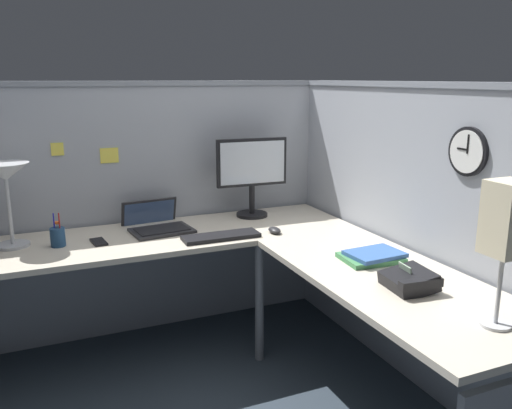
{
  "coord_description": "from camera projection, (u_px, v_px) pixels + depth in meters",
  "views": [
    {
      "loc": [
        -0.97,
        -2.4,
        1.6
      ],
      "look_at": [
        0.21,
        0.32,
        0.89
      ],
      "focal_mm": 37.23,
      "sensor_mm": 36.0,
      "label": 1
    }
  ],
  "objects": [
    {
      "name": "monitor",
      "position": [
        252.0,
        171.0,
        3.35
      ],
      "size": [
        0.46,
        0.2,
        0.5
      ],
      "color": "black",
      "rests_on": "desk"
    },
    {
      "name": "office_phone",
      "position": [
        410.0,
        281.0,
        2.22
      ],
      "size": [
        0.21,
        0.22,
        0.11
      ],
      "color": "black",
      "rests_on": "desk"
    },
    {
      "name": "pinned_note_middle",
      "position": [
        109.0,
        155.0,
        3.15
      ],
      "size": [
        0.11,
        0.0,
        0.09
      ],
      "primitive_type": "cube",
      "color": "#EAD84C"
    },
    {
      "name": "book_stack",
      "position": [
        372.0,
        256.0,
        2.58
      ],
      "size": [
        0.3,
        0.23,
        0.04
      ],
      "color": "#3F7F4C",
      "rests_on": "desk"
    },
    {
      "name": "pen_cup",
      "position": [
        58.0,
        237.0,
        2.79
      ],
      "size": [
        0.08,
        0.08,
        0.18
      ],
      "color": "navy",
      "rests_on": "desk"
    },
    {
      "name": "ground_plane",
      "position": [
        244.0,
        378.0,
        2.89
      ],
      "size": [
        6.8,
        6.8,
        0.0
      ],
      "primitive_type": "plane",
      "color": "#2D3842"
    },
    {
      "name": "desk",
      "position": [
        220.0,
        277.0,
        2.65
      ],
      "size": [
        2.35,
        2.15,
        0.73
      ],
      "color": "beige",
      "rests_on": "ground"
    },
    {
      "name": "laptop",
      "position": [
        156.0,
        224.0,
        3.14
      ],
      "size": [
        0.38,
        0.41,
        0.22
      ],
      "color": "#232326",
      "rests_on": "desk"
    },
    {
      "name": "computer_mouse",
      "position": [
        275.0,
        230.0,
        3.04
      ],
      "size": [
        0.06,
        0.1,
        0.03
      ],
      "primitive_type": "ellipsoid",
      "color": "#232326",
      "rests_on": "desk"
    },
    {
      "name": "keyboard",
      "position": [
        221.0,
        236.0,
        2.94
      ],
      "size": [
        0.43,
        0.15,
        0.02
      ],
      "primitive_type": "cube",
      "rotation": [
        0.0,
        0.0,
        -0.01
      ],
      "color": "black",
      "rests_on": "desk"
    },
    {
      "name": "cell_phone",
      "position": [
        99.0,
        242.0,
        2.86
      ],
      "size": [
        0.08,
        0.15,
        0.01
      ],
      "primitive_type": "cube",
      "rotation": [
        0.0,
        0.0,
        0.11
      ],
      "color": "black",
      "rests_on": "desk"
    },
    {
      "name": "cubicle_wall_back",
      "position": [
        138.0,
        209.0,
        3.34
      ],
      "size": [
        2.57,
        0.12,
        1.58
      ],
      "color": "#999EA8",
      "rests_on": "ground"
    },
    {
      "name": "cubicle_wall_right",
      "position": [
        414.0,
        234.0,
        2.81
      ],
      "size": [
        0.12,
        2.37,
        1.58
      ],
      "color": "#999EA8",
      "rests_on": "ground"
    },
    {
      "name": "desk_lamp_dome",
      "position": [
        6.0,
        179.0,
        2.72
      ],
      "size": [
        0.24,
        0.24,
        0.44
      ],
      "color": "#B7BABF",
      "rests_on": "desk"
    },
    {
      "name": "pinned_note_leftmost",
      "position": [
        57.0,
        149.0,
        3.03
      ],
      "size": [
        0.07,
        0.0,
        0.07
      ],
      "primitive_type": "cube",
      "color": "#EAD84C"
    },
    {
      "name": "desk_lamp_paper",
      "position": [
        507.0,
        223.0,
        1.82
      ],
      "size": [
        0.13,
        0.13,
        0.53
      ],
      "color": "#B7BABF",
      "rests_on": "desk"
    },
    {
      "name": "wall_clock",
      "position": [
        469.0,
        152.0,
        2.34
      ],
      "size": [
        0.04,
        0.22,
        0.22
      ],
      "color": "black"
    }
  ]
}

